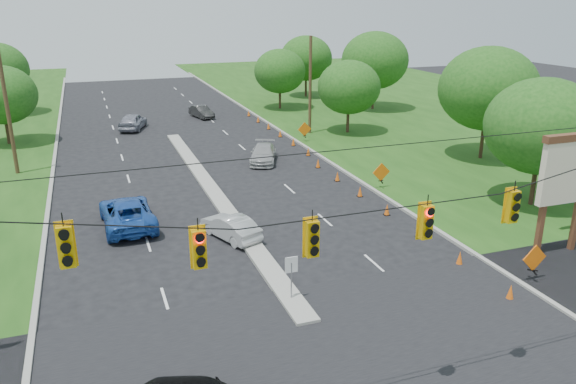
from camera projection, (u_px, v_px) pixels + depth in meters
name	position (u px, v px, depth m)	size (l,w,h in m)	color
curb_left	(53.00, 171.00, 41.75)	(0.25, 110.00, 0.16)	gray
curb_right	(305.00, 148.00, 48.23)	(0.25, 110.00, 0.16)	gray
median	(213.00, 193.00, 36.98)	(1.00, 34.00, 0.18)	gray
median_sign	(291.00, 270.00, 23.16)	(0.55, 0.06, 2.05)	gray
signal_span	(376.00, 264.00, 15.78)	(25.60, 0.32, 9.00)	#422D1C
utility_pole_far_left	(8.00, 113.00, 39.52)	(0.28, 0.28, 9.00)	#422D1C
utility_pole_far_right	(310.00, 86.00, 52.00)	(0.28, 0.28, 9.00)	#422D1C
pylon_sign	(568.00, 175.00, 27.11)	(5.90, 2.30, 6.12)	#59331E
cone_0	(510.00, 292.00, 23.66)	(0.32, 0.32, 0.70)	#E55D11
cone_1	(460.00, 258.00, 26.78)	(0.32, 0.32, 0.70)	#E55D11
cone_2	(420.00, 231.00, 29.89)	(0.32, 0.32, 0.70)	#E55D11
cone_3	(387.00, 209.00, 33.01)	(0.32, 0.32, 0.70)	#E55D11
cone_4	(360.00, 191.00, 36.12)	(0.32, 0.32, 0.70)	#E55D11
cone_5	(337.00, 176.00, 39.24)	(0.32, 0.32, 0.70)	#E55D11
cone_6	(318.00, 163.00, 42.35)	(0.32, 0.32, 0.70)	#E55D11
cone_7	(308.00, 151.00, 45.66)	(0.32, 0.32, 0.70)	#E55D11
cone_8	(293.00, 142.00, 48.77)	(0.32, 0.32, 0.70)	#E55D11
cone_9	(280.00, 133.00, 51.89)	(0.32, 0.32, 0.70)	#E55D11
cone_10	(269.00, 126.00, 55.00)	(0.32, 0.32, 0.70)	#E55D11
cone_11	(258.00, 119.00, 58.12)	(0.32, 0.32, 0.70)	#E55D11
cone_12	(249.00, 113.00, 61.23)	(0.32, 0.32, 0.70)	#E55D11
work_sign_0	(534.00, 259.00, 24.97)	(1.27, 0.58, 1.37)	black
work_sign_1	(381.00, 173.00, 37.42)	(1.27, 0.58, 1.37)	black
work_sign_2	(305.00, 130.00, 49.88)	(1.27, 0.58, 1.37)	black
tree_5	(1.00, 95.00, 47.99)	(5.88, 5.88, 6.86)	black
tree_7	(542.00, 126.00, 33.14)	(6.72, 6.72, 7.84)	black
tree_8	(488.00, 89.00, 43.13)	(7.56, 7.56, 8.82)	black
tree_9	(349.00, 87.00, 52.28)	(5.88, 5.88, 6.86)	black
tree_10	(375.00, 60.00, 63.35)	(7.56, 7.56, 8.82)	black
tree_11	(306.00, 58.00, 72.05)	(6.72, 6.72, 7.84)	black
tree_12	(280.00, 71.00, 64.10)	(5.88, 5.88, 6.86)	black
white_sedan	(230.00, 227.00, 29.70)	(1.36, 3.91, 1.29)	#B8B8B8
blue_pickup	(127.00, 213.00, 31.21)	(2.67, 5.79, 1.61)	#1F4FA9
silver_car_far	(263.00, 154.00, 43.76)	(1.88, 4.63, 1.34)	#A1A1A1
silver_car_oncoming	(133.00, 121.00, 54.82)	(1.89, 4.70, 1.60)	gray
dark_car_receding	(201.00, 112.00, 60.34)	(1.35, 3.88, 1.28)	black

